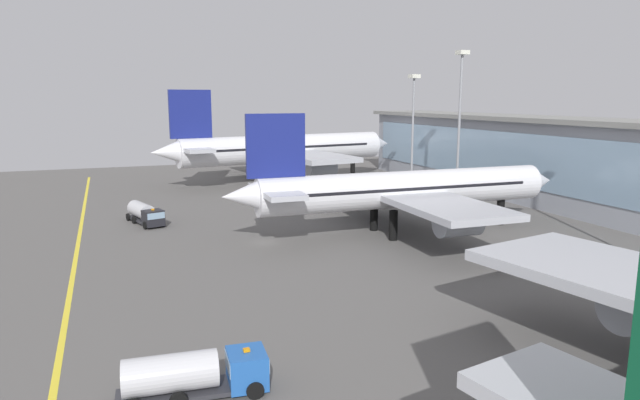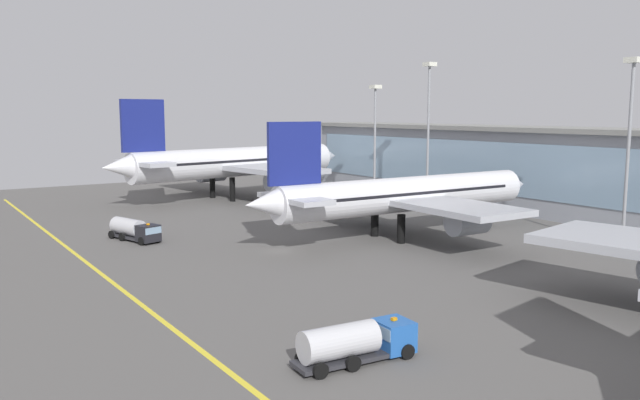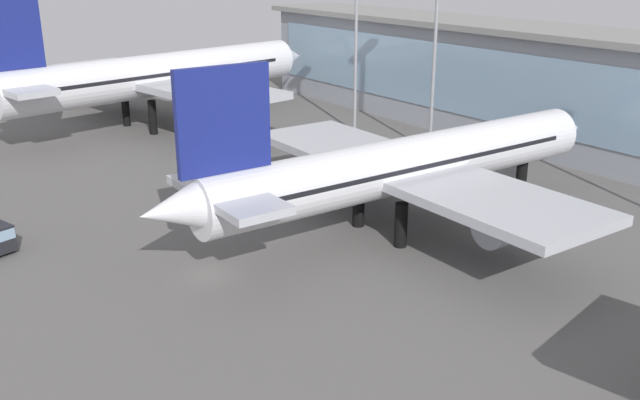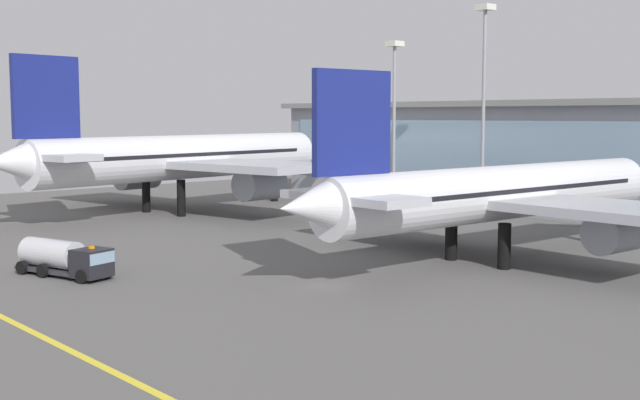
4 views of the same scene
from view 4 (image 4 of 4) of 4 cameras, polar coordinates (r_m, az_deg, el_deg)
The scene contains 7 objects.
ground_plane at distance 62.41m, azimuth 0.51°, elevation -5.99°, with size 180.00×180.00×0.00m, color #5B5956.
taxiway_centreline_stripe at distance 50.85m, azimuth -18.54°, elevation -9.05°, with size 144.00×0.50×0.01m, color yellow.
airliner_near_left at distance 110.75m, azimuth -9.53°, elevation 2.86°, with size 44.88×56.04×19.59m.
airliner_near_right at distance 74.18m, azimuth 12.29°, elevation 0.38°, with size 37.15×48.70×16.18m.
baggage_tug_near at distance 68.79m, azimuth -17.20°, elevation -3.86°, with size 9.36×5.09×2.90m.
apron_light_mast_west at distance 101.07m, azimuth 11.29°, elevation 7.97°, with size 1.80×1.80×25.92m.
apron_light_mast_east at distance 108.77m, azimuth 5.16°, elevation 6.89°, with size 1.80×1.80×22.44m.
Camera 4 is at (45.49, -40.75, 12.85)m, focal length 46.20 mm.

